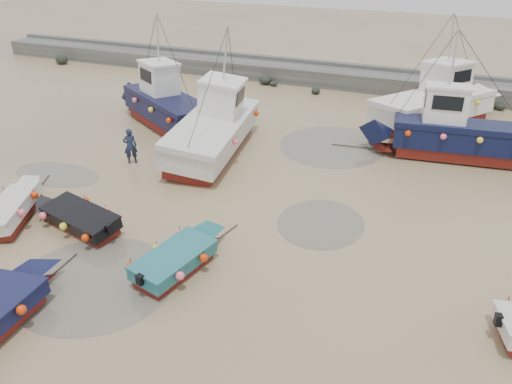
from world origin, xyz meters
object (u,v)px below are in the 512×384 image
dinghy_4 (76,214)px  person (132,163)px  dinghy_0 (16,204)px  cabin_boat_2 (446,132)px  cabin_boat_0 (162,103)px  cabin_boat_1 (214,125)px  cabin_boat_3 (440,102)px  dinghy_2 (180,254)px

dinghy_4 → person: (-1.47, 5.83, -0.56)m
dinghy_0 → cabin_boat_2: bearing=15.2°
cabin_boat_0 → cabin_boat_1: size_ratio=0.80×
dinghy_0 → cabin_boat_1: size_ratio=0.49×
dinghy_4 → cabin_boat_0: (-2.87, 11.14, 0.79)m
cabin_boat_1 → cabin_boat_3: (10.67, 8.30, 0.03)m
cabin_boat_0 → cabin_boat_3: same height
dinghy_2 → cabin_boat_0: bearing=135.9°
person → cabin_boat_3: bearing=180.0°
cabin_boat_0 → cabin_boat_2: (15.71, 1.24, 0.02)m
dinghy_0 → person: bearing=54.1°
dinghy_0 → cabin_boat_2: (15.61, 12.65, 0.82)m
dinghy_0 → cabin_boat_1: bearing=41.2°
cabin_boat_2 → dinghy_2: bearing=143.2°
cabin_boat_2 → dinghy_0: bearing=122.6°
cabin_boat_0 → cabin_boat_3: 16.32m
dinghy_2 → dinghy_4: size_ratio=0.94×
dinghy_4 → person: size_ratio=3.06×
cabin_boat_0 → cabin_boat_2: size_ratio=0.96×
dinghy_0 → cabin_boat_2: 20.11m
cabin_boat_0 → person: cabin_boat_0 is taller
person → cabin_boat_2: bearing=164.6°
cabin_boat_0 → cabin_boat_2: bearing=-53.6°
cabin_boat_1 → dinghy_4: bearing=-107.9°
cabin_boat_0 → dinghy_0: bearing=-147.7°
cabin_boat_1 → person: size_ratio=6.32×
dinghy_4 → cabin_boat_2: (12.84, 12.38, 0.81)m
dinghy_0 → cabin_boat_1: 10.28m
cabin_boat_3 → cabin_boat_2: bearing=-45.9°
cabin_boat_1 → dinghy_2: bearing=-78.4°
dinghy_0 → cabin_boat_0: size_ratio=0.62×
dinghy_0 → person: dinghy_0 is taller
dinghy_2 → dinghy_4: (-5.10, 0.84, -0.01)m
cabin_boat_3 → dinghy_4: bearing=-88.1°
dinghy_0 → dinghy_2: 7.90m
cabin_boat_2 → cabin_boat_1: bearing=100.1°
cabin_boat_2 → cabin_boat_3: same height
dinghy_4 → cabin_boat_0: cabin_boat_0 is taller
dinghy_0 → cabin_boat_3: cabin_boat_3 is taller
cabin_boat_0 → cabin_boat_2: same height
cabin_boat_1 → cabin_boat_3: same height
cabin_boat_2 → cabin_boat_3: (-0.60, 4.94, -0.04)m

